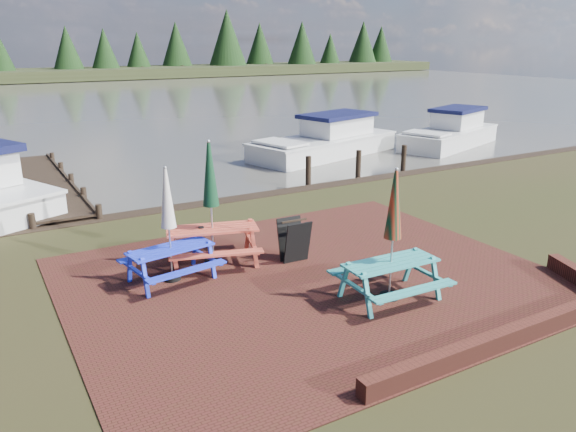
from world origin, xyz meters
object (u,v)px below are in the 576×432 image
at_px(picnic_table_red, 212,222).
at_px(chalkboard, 294,240).
at_px(picnic_table_teal, 391,256).
at_px(picnic_table_blue, 170,243).
at_px(boat_near, 327,142).
at_px(boat_far, 451,134).
at_px(jetty, 44,184).

distance_m(picnic_table_red, chalkboard, 1.74).
distance_m(picnic_table_teal, chalkboard, 2.50).
bearing_deg(picnic_table_red, chalkboard, -10.16).
height_order(picnic_table_blue, boat_near, picnic_table_blue).
xyz_separation_m(picnic_table_red, boat_far, (15.01, 8.11, -0.54)).
distance_m(jetty, boat_far, 17.22).
height_order(picnic_table_teal, boat_near, picnic_table_teal).
bearing_deg(jetty, boat_near, 3.09).
relative_size(picnic_table_blue, chalkboard, 2.46).
relative_size(picnic_table_teal, chalkboard, 2.63).
height_order(picnic_table_teal, picnic_table_blue, picnic_table_teal).
distance_m(picnic_table_red, boat_near, 12.79).
bearing_deg(picnic_table_red, jetty, 120.89).
relative_size(picnic_table_blue, jetty, 0.25).
bearing_deg(boat_far, picnic_table_red, 99.01).
height_order(picnic_table_red, chalkboard, picnic_table_red).
bearing_deg(jetty, picnic_table_teal, -69.94).
height_order(picnic_table_teal, chalkboard, picnic_table_teal).
relative_size(picnic_table_blue, boat_near, 0.31).
relative_size(chalkboard, boat_far, 0.14).
relative_size(picnic_table_teal, jetty, 0.26).
bearing_deg(picnic_table_blue, boat_near, 34.83).
bearing_deg(picnic_table_blue, jetty, 88.32).
distance_m(picnic_table_blue, boat_near, 13.84).
xyz_separation_m(picnic_table_teal, picnic_table_red, (-2.07, 3.16, 0.06)).
bearing_deg(picnic_table_teal, chalkboard, 105.22).
relative_size(picnic_table_teal, boat_far, 0.38).
xyz_separation_m(picnic_table_teal, chalkboard, (-0.57, 2.41, -0.37)).
height_order(picnic_table_red, picnic_table_blue, picnic_table_red).
relative_size(picnic_table_teal, picnic_table_red, 0.93).
bearing_deg(picnic_table_blue, boat_far, 19.01).
distance_m(picnic_table_teal, jetty, 12.48).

